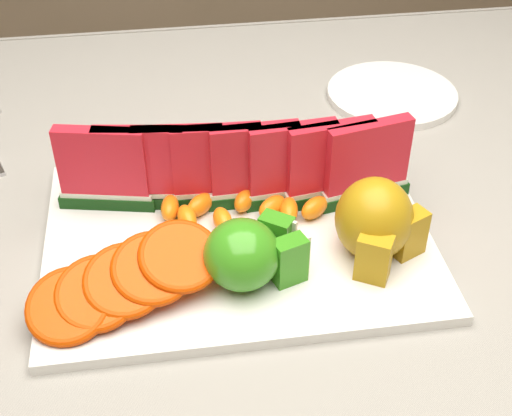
% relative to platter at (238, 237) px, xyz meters
% --- Properties ---
extents(table, '(1.40, 0.90, 0.75)m').
position_rel_platter_xyz_m(table, '(-0.05, 0.03, -0.11)').
color(table, '#4E2F19').
rests_on(table, ground).
extents(tablecloth, '(1.53, 1.03, 0.20)m').
position_rel_platter_xyz_m(tablecloth, '(-0.05, 0.03, -0.05)').
color(tablecloth, gray).
rests_on(tablecloth, table).
extents(platter, '(0.40, 0.30, 0.01)m').
position_rel_platter_xyz_m(platter, '(0.00, 0.00, 0.00)').
color(platter, silver).
rests_on(platter, tablecloth).
extents(apple_cluster, '(0.11, 0.09, 0.07)m').
position_rel_platter_xyz_m(apple_cluster, '(0.00, -0.07, 0.04)').
color(apple_cluster, '#33950B').
rests_on(apple_cluster, platter).
extents(pear_cluster, '(0.10, 0.10, 0.09)m').
position_rel_platter_xyz_m(pear_cluster, '(0.13, -0.05, 0.04)').
color(pear_cluster, '#B57809').
rests_on(pear_cluster, platter).
extents(side_plate, '(0.24, 0.24, 0.01)m').
position_rel_platter_xyz_m(side_plate, '(0.25, 0.27, -0.00)').
color(side_plate, silver).
rests_on(side_plate, tablecloth).
extents(watermelon_row, '(0.39, 0.07, 0.10)m').
position_rel_platter_xyz_m(watermelon_row, '(0.01, 0.05, 0.05)').
color(watermelon_row, '#12410E').
rests_on(watermelon_row, platter).
extents(orange_fan_front, '(0.20, 0.13, 0.05)m').
position_rel_platter_xyz_m(orange_fan_front, '(-0.11, -0.08, 0.03)').
color(orange_fan_front, '#CB4300').
rests_on(orange_fan_front, platter).
extents(orange_fan_back, '(0.28, 0.09, 0.04)m').
position_rel_platter_xyz_m(orange_fan_back, '(-0.02, 0.12, 0.03)').
color(orange_fan_back, '#CB4300').
rests_on(orange_fan_back, platter).
extents(tangerine_segments, '(0.19, 0.07, 0.02)m').
position_rel_platter_xyz_m(tangerine_segments, '(0.00, 0.02, 0.02)').
color(tangerine_segments, '#EB4C0E').
rests_on(tangerine_segments, platter).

